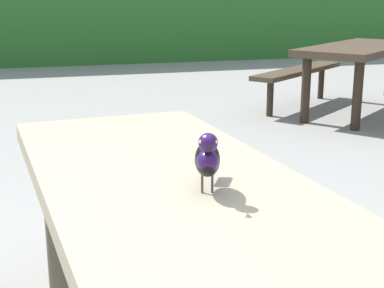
{
  "coord_description": "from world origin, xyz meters",
  "views": [
    {
      "loc": [
        -0.16,
        -1.33,
        1.28
      ],
      "look_at": [
        0.3,
        0.24,
        0.84
      ],
      "focal_mm": 52.76,
      "sensor_mm": 36.0,
      "label": 1
    }
  ],
  "objects": [
    {
      "name": "hedge_wall",
      "position": [
        0.0,
        9.73,
        1.13
      ],
      "size": [
        28.0,
        1.54,
        2.27
      ],
      "primitive_type": "cube",
      "color": "#2D6B28",
      "rests_on": "ground"
    },
    {
      "name": "bird_grackle",
      "position": [
        0.29,
        0.08,
        0.84
      ],
      "size": [
        0.12,
        0.28,
        0.18
      ],
      "color": "black",
      "rests_on": "picnic_table_foreground"
    },
    {
      "name": "picnic_table_mid_left",
      "position": [
        3.22,
        3.91,
        0.56
      ],
      "size": [
        2.38,
        2.37,
        0.74
      ],
      "color": "#473828",
      "rests_on": "ground"
    },
    {
      "name": "picnic_table_foreground",
      "position": [
        0.23,
        0.26,
        0.56
      ],
      "size": [
        1.82,
        1.86,
        0.74
      ],
      "color": "gray",
      "rests_on": "ground"
    }
  ]
}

